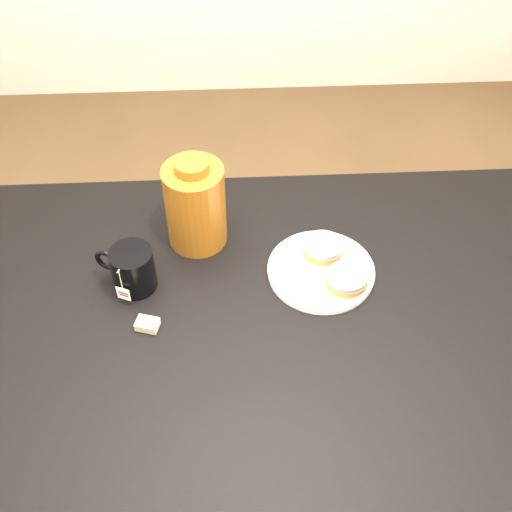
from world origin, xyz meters
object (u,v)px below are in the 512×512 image
plate (321,270)px  bagel_front (347,279)px  table (270,344)px  teabag_pouch (147,324)px  bagel_back (323,248)px  mug (132,269)px  bagel_package (195,205)px

plate → bagel_front: size_ratio=2.42×
table → teabag_pouch: bearing=-179.4°
plate → bagel_back: bearing=79.9°
plate → teabag_pouch: (-0.37, -0.13, 0.00)m
plate → bagel_front: bearing=-41.6°
teabag_pouch → mug: bearing=106.5°
bagel_back → bagel_package: (-0.28, 0.07, 0.08)m
table → bagel_package: bagel_package is taller
teabag_pouch → bagel_back: bearing=25.3°
table → bagel_package: (-0.15, 0.24, 0.19)m
teabag_pouch → bagel_package: bearing=68.0°
bagel_package → bagel_back: bearing=-14.1°
table → bagel_front: (0.17, 0.08, 0.11)m
table → bagel_back: (0.13, 0.17, 0.11)m
mug → teabag_pouch: bearing=-50.9°
bagel_back → mug: (-0.41, -0.06, 0.03)m
table → plate: bearing=46.7°
bagel_back → mug: 0.42m
teabag_pouch → bagel_package: bagel_package is taller
bagel_package → teabag_pouch: bearing=-112.0°
bagel_front → mug: size_ratio=0.67×
bagel_front → mug: bearing=176.3°
bagel_front → teabag_pouch: bearing=-168.5°
bagel_front → bagel_back: bearing=113.0°
teabag_pouch → bagel_front: bearing=11.5°
table → plate: size_ratio=6.03×
teabag_pouch → bagel_package: 0.28m
bagel_package → mug: bearing=-135.1°
bagel_back → teabag_pouch: bearing=-154.7°
bagel_front → teabag_pouch: size_ratio=2.14×
bagel_back → teabag_pouch: bagel_back is taller
bagel_back → plate: bearing=-100.1°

